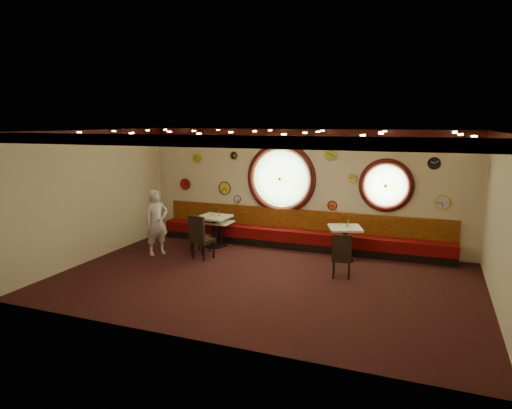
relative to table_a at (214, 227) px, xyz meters
name	(u,v)px	position (x,y,z in m)	size (l,w,h in m)	color
floor	(264,280)	(2.20, -2.02, -0.55)	(9.00, 6.00, 0.00)	black
ceiling	(264,131)	(2.20, -2.02, 2.65)	(9.00, 6.00, 0.02)	gold
wall_back	(302,189)	(2.20, 0.98, 1.05)	(9.00, 0.02, 3.20)	beige
wall_front	(195,242)	(2.20, -5.02, 1.05)	(9.00, 0.02, 3.20)	beige
wall_left	(93,195)	(-2.30, -2.02, 1.05)	(0.02, 6.00, 3.20)	beige
wall_right	(503,225)	(6.70, -2.02, 1.05)	(0.02, 6.00, 3.20)	beige
molding_back	(303,132)	(2.20, 0.93, 2.56)	(9.00, 0.10, 0.18)	#330B09
molding_front	(194,141)	(2.20, -4.97, 2.56)	(9.00, 0.10, 0.18)	#330B09
molding_left	(91,134)	(-2.25, -2.02, 2.56)	(0.10, 6.00, 0.18)	#330B09
molding_right	(508,138)	(6.65, -2.02, 2.56)	(0.10, 6.00, 0.18)	#330B09
banquette_base	(298,245)	(2.20, 0.70, -0.45)	(8.00, 0.55, 0.20)	black
banquette_seat	(298,236)	(2.20, 0.70, -0.20)	(8.00, 0.55, 0.30)	#5A0709
banquette_back	(301,220)	(2.20, 0.92, 0.20)	(8.00, 0.10, 0.55)	#5D1107
porthole_left_glass	(281,179)	(1.60, 0.98, 1.30)	(1.66, 1.66, 0.02)	#97D27E
porthole_left_frame	(281,179)	(1.60, 0.96, 1.30)	(1.98, 1.98, 0.18)	#330B09
porthole_left_ring	(281,179)	(1.60, 0.93, 1.30)	(1.61, 1.61, 0.03)	yellow
porthole_right_glass	(386,185)	(4.40, 0.98, 1.25)	(1.10, 1.10, 0.02)	#97D27E
porthole_right_frame	(386,185)	(4.40, 0.96, 1.25)	(1.38, 1.38, 0.18)	#330B09
porthole_right_ring	(386,186)	(4.40, 0.93, 1.25)	(1.09, 1.09, 0.03)	yellow
wall_clock_0	(197,158)	(-1.00, 0.94, 1.80)	(0.26, 0.26, 0.03)	#86AB22
wall_clock_1	(442,203)	(5.75, 0.94, 0.90)	(0.34, 0.34, 0.03)	silver
wall_clock_2	(434,163)	(5.50, 0.94, 1.85)	(0.28, 0.28, 0.03)	black
wall_clock_3	(332,205)	(3.05, 0.94, 0.65)	(0.24, 0.24, 0.03)	#E5421A
wall_clock_4	(330,154)	(2.95, 0.94, 2.00)	(0.30, 0.30, 0.03)	#97BB3A
wall_clock_5	(234,155)	(0.20, 0.94, 1.90)	(0.24, 0.24, 0.03)	black
wall_clock_6	(352,178)	(3.55, 0.94, 1.40)	(0.22, 0.22, 0.03)	gold
wall_clock_7	(225,188)	(-0.10, 0.94, 0.95)	(0.36, 0.36, 0.03)	yellow
wall_clock_8	(238,199)	(0.30, 0.94, 0.65)	(0.20, 0.20, 0.03)	white
wall_clock_9	(185,184)	(-1.40, 0.94, 1.00)	(0.32, 0.32, 0.03)	#B71212
table_a	(214,227)	(0.00, 0.00, 0.00)	(0.85, 0.85, 0.87)	black
table_b	(220,230)	(0.10, 0.18, -0.12)	(0.64, 0.64, 0.68)	black
table_c	(345,239)	(3.57, 0.04, -0.01)	(0.98, 0.98, 0.85)	black
chair_a	(200,235)	(0.20, -1.17, 0.09)	(0.58, 0.58, 0.69)	black
chair_b	(198,232)	(-0.10, -0.73, 0.03)	(0.48, 0.48, 0.63)	black
chair_c	(342,253)	(3.74, -1.30, 0.03)	(0.48, 0.48, 0.62)	black
condiment_a_salt	(211,214)	(-0.13, 0.06, 0.36)	(0.03, 0.03, 0.09)	silver
condiment_b_salt	(217,219)	(-0.02, 0.24, 0.18)	(0.03, 0.03, 0.09)	#BCBDC1
condiment_c_salt	(341,224)	(3.44, 0.15, 0.35)	(0.03, 0.03, 0.09)	#BCBCC1
condiment_a_pepper	(213,214)	(-0.01, -0.02, 0.38)	(0.04, 0.04, 0.11)	silver
condiment_b_pepper	(220,220)	(0.11, 0.18, 0.19)	(0.04, 0.04, 0.11)	silver
condiment_c_pepper	(347,226)	(3.62, -0.05, 0.35)	(0.03, 0.03, 0.09)	#BBBBC0
condiment_a_bottle	(219,213)	(0.15, 0.04, 0.41)	(0.05, 0.05, 0.17)	orange
condiment_b_bottle	(225,219)	(0.20, 0.30, 0.20)	(0.04, 0.04, 0.14)	orange
condiment_c_bottle	(348,223)	(3.63, 0.10, 0.39)	(0.06, 0.06, 0.18)	gold
waiter	(157,222)	(-1.06, -1.15, 0.29)	(0.61, 0.40, 1.68)	silver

